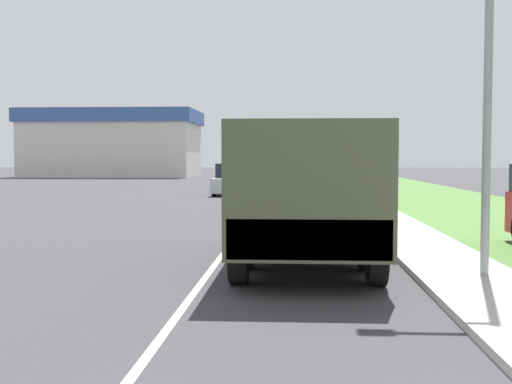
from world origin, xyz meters
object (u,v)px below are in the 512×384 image
object	(u,v)px
car_second_ahead	(232,181)
car_third_ahead	(296,177)
car_fourth_ahead	(296,173)
lamp_post	(477,18)
military_truck	(305,185)
car_nearest_ahead	(302,189)

from	to	relation	value
car_second_ahead	car_third_ahead	world-z (taller)	car_second_ahead
car_fourth_ahead	lamp_post	size ratio (longest dim) A/B	0.56
military_truck	car_nearest_ahead	bearing A→B (deg)	89.60
lamp_post	car_fourth_ahead	bearing A→B (deg)	93.63
military_truck	car_fourth_ahead	bearing A→B (deg)	90.10
car_nearest_ahead	car_fourth_ahead	bearing A→B (deg)	90.34
military_truck	car_third_ahead	world-z (taller)	military_truck
car_nearest_ahead	car_second_ahead	bearing A→B (deg)	113.37
military_truck	lamp_post	xyz separation A→B (m)	(2.78, -1.75, 2.83)
car_second_ahead	lamp_post	distance (m)	25.80
military_truck	car_third_ahead	size ratio (longest dim) A/B	1.46
lamp_post	car_second_ahead	bearing A→B (deg)	104.68
car_fourth_ahead	car_third_ahead	bearing A→B (deg)	-90.33
military_truck	car_second_ahead	bearing A→B (deg)	99.13
car_second_ahead	car_nearest_ahead	bearing A→B (deg)	-66.63
car_second_ahead	lamp_post	size ratio (longest dim) A/B	0.63
car_nearest_ahead	car_third_ahead	world-z (taller)	car_nearest_ahead
car_second_ahead	car_third_ahead	bearing A→B (deg)	67.20
car_nearest_ahead	car_third_ahead	bearing A→B (deg)	90.81
military_truck	car_second_ahead	world-z (taller)	military_truck
car_fourth_ahead	lamp_post	bearing A→B (deg)	-86.37
military_truck	car_fourth_ahead	world-z (taller)	military_truck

